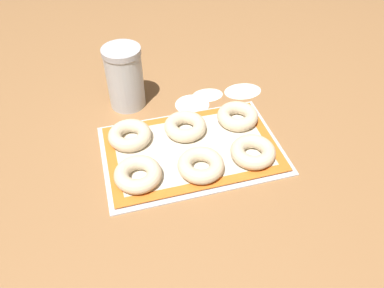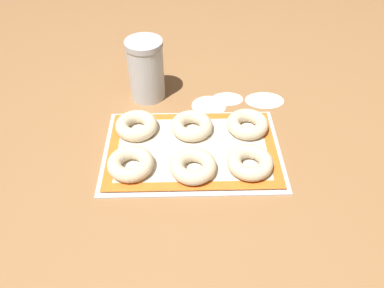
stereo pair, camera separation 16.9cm
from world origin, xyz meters
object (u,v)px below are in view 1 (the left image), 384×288
at_px(bagel_front_right, 253,152).
at_px(bagel_back_center, 186,126).
at_px(bagel_back_right, 238,116).
at_px(bagel_front_left, 138,174).
at_px(baking_tray, 192,151).
at_px(flour_canister, 125,78).
at_px(bagel_back_left, 130,135).
at_px(bagel_front_center, 201,165).

relative_size(bagel_front_right, bagel_back_center, 1.00).
bearing_deg(bagel_back_right, bagel_front_left, -155.10).
bearing_deg(baking_tray, bagel_back_right, 26.23).
distance_m(bagel_front_right, flour_canister, 0.42).
height_order(baking_tray, bagel_back_center, bagel_back_center).
height_order(bagel_front_left, flour_canister, flour_canister).
relative_size(bagel_front_left, bagel_back_left, 1.00).
relative_size(baking_tray, bagel_back_left, 4.04).
height_order(bagel_front_left, bagel_back_center, same).
distance_m(bagel_back_right, flour_canister, 0.33).
distance_m(bagel_front_right, bagel_back_center, 0.19).
xyz_separation_m(bagel_back_left, bagel_back_center, (0.15, -0.00, 0.00)).
bearing_deg(bagel_front_center, bagel_back_center, 89.65).
relative_size(baking_tray, bagel_front_right, 4.04).
height_order(bagel_front_left, bagel_front_right, same).
xyz_separation_m(bagel_front_right, bagel_back_center, (-0.13, 0.14, 0.00)).
bearing_deg(baking_tray, bagel_front_right, -25.92).
relative_size(bagel_front_right, bagel_back_right, 1.00).
distance_m(baking_tray, flour_canister, 0.29).
height_order(bagel_front_center, bagel_front_right, same).
relative_size(bagel_front_left, bagel_back_center, 1.00).
bearing_deg(bagel_back_right, bagel_back_center, -178.76).
bearing_deg(bagel_front_left, bagel_back_center, 41.79).
distance_m(bagel_front_left, flour_canister, 0.32).
bearing_deg(bagel_back_center, bagel_front_center, -90.35).
height_order(bagel_back_left, flour_canister, flour_canister).
height_order(bagel_front_center, bagel_back_center, same).
distance_m(baking_tray, bagel_front_right, 0.16).
xyz_separation_m(bagel_front_left, bagel_back_right, (0.30, 0.14, 0.00)).
xyz_separation_m(bagel_front_left, bagel_front_center, (0.15, -0.01, 0.00)).
bearing_deg(bagel_back_right, bagel_front_center, -134.66).
relative_size(bagel_back_center, flour_canister, 0.62).
xyz_separation_m(bagel_front_center, bagel_back_center, (0.00, 0.15, 0.00)).
xyz_separation_m(baking_tray, bagel_front_left, (-0.15, -0.06, 0.02)).
distance_m(bagel_back_left, bagel_back_right, 0.30).
bearing_deg(bagel_front_right, bagel_back_right, 85.00).
xyz_separation_m(baking_tray, bagel_back_center, (0.00, 0.07, 0.02)).
bearing_deg(bagel_back_right, bagel_front_right, -95.00).
distance_m(bagel_back_center, bagel_back_right, 0.15).
height_order(baking_tray, bagel_front_center, bagel_front_center).
bearing_deg(bagel_back_left, baking_tray, -27.12).
bearing_deg(bagel_back_center, bagel_back_right, 1.24).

